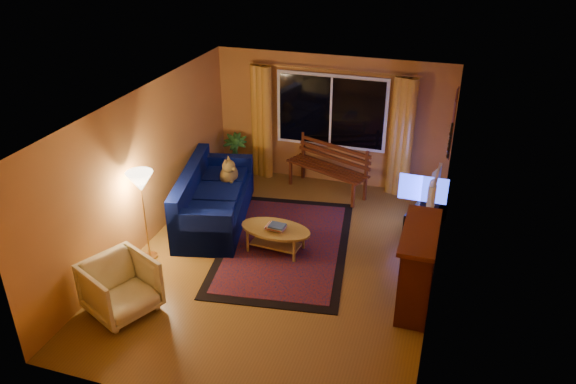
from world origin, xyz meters
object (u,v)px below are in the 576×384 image
(floor_lamp, at_px, (145,216))
(coffee_table, at_px, (276,239))
(tv_console, at_px, (426,217))
(bench, at_px, (327,180))
(armchair, at_px, (120,285))
(sofa, at_px, (215,196))

(floor_lamp, bearing_deg, coffee_table, 22.99)
(coffee_table, height_order, tv_console, tv_console)
(bench, distance_m, floor_lamp, 3.68)
(armchair, height_order, tv_console, armchair)
(sofa, xyz_separation_m, armchair, (-0.18, -2.62, -0.05))
(armchair, bearing_deg, bench, 3.03)
(coffee_table, xyz_separation_m, tv_console, (2.19, 1.39, 0.02))
(sofa, distance_m, coffee_table, 1.46)
(floor_lamp, xyz_separation_m, coffee_table, (1.81, 0.77, -0.52))
(coffee_table, distance_m, tv_console, 2.60)
(armchair, bearing_deg, sofa, 21.44)
(floor_lamp, xyz_separation_m, tv_console, (4.00, 2.16, -0.50))
(coffee_table, relative_size, tv_console, 1.03)
(bench, bearing_deg, armchair, -89.43)
(armchair, distance_m, coffee_table, 2.52)
(armchair, height_order, coffee_table, armchair)
(floor_lamp, height_order, coffee_table, floor_lamp)
(armchair, xyz_separation_m, coffee_table, (1.48, 2.03, -0.22))
(sofa, distance_m, armchair, 2.63)
(armchair, relative_size, tv_console, 0.77)
(armchair, bearing_deg, tv_console, -21.72)
(bench, height_order, sofa, sofa)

